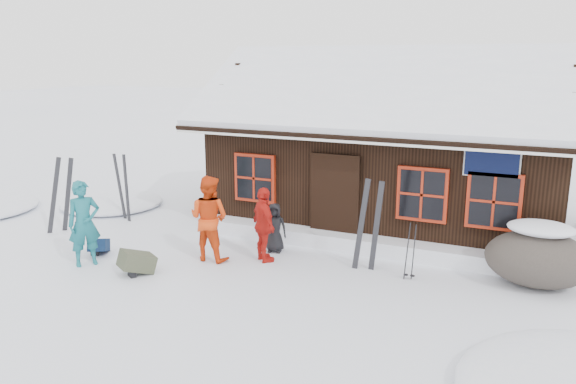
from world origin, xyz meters
name	(u,v)px	position (x,y,z in m)	size (l,w,h in m)	color
ground	(247,275)	(0.00, 0.00, 0.00)	(120.00, 120.00, 0.00)	white
mountain_hut	(392,159)	(1.50, 4.98, 1.58)	(8.90, 6.09, 4.42)	black
snow_drift	(357,243)	(1.50, 2.25, 0.17)	(7.60, 0.60, 0.35)	white
snow_mounds	(358,257)	(1.65, 1.86, 0.00)	(20.60, 13.20, 0.48)	white
skier_teal	(84,223)	(-3.22, -0.86, 0.87)	(0.63, 0.42, 1.74)	#17646D
skier_orange_left	(209,218)	(-1.12, 0.45, 0.89)	(0.87, 0.67, 1.78)	red
skier_orange_right	(264,225)	(-0.04, 0.82, 0.78)	(0.91, 0.38, 1.56)	red
skier_crouched	(275,228)	(-0.10, 1.44, 0.54)	(0.53, 0.34, 1.08)	black
boulder	(538,257)	(5.09, 1.76, 0.56)	(1.87, 1.40, 1.10)	#463F38
ski_pair_left	(61,195)	(-5.38, 0.63, 0.89)	(0.64, 0.45, 1.87)	black
ski_pair_mid	(123,188)	(-4.75, 2.08, 0.83)	(0.55, 0.21, 1.76)	black
ski_pair_right	(369,227)	(2.03, 1.24, 0.89)	(0.61, 0.15, 1.88)	black
ski_poles	(410,253)	(2.90, 1.09, 0.53)	(0.20, 0.10, 1.14)	black
backpack_blue	(99,248)	(-3.44, -0.28, 0.13)	(0.37, 0.49, 0.27)	#0F2141
backpack_olive	(137,266)	(-1.96, -0.84, 0.17)	(0.47, 0.62, 0.34)	#3E422F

